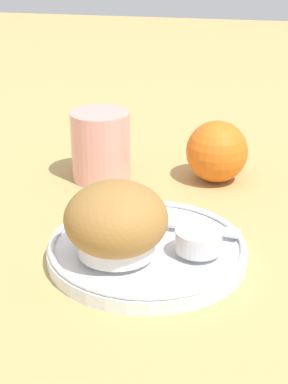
{
  "coord_description": "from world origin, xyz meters",
  "views": [
    {
      "loc": [
        0.12,
        -0.57,
        0.34
      ],
      "look_at": [
        0.0,
        0.04,
        0.06
      ],
      "focal_mm": 60.0,
      "sensor_mm": 36.0,
      "label": 1
    }
  ],
  "objects_px": {
    "muffin": "(116,222)",
    "juice_glass": "(101,146)",
    "butter_knife": "(153,220)",
    "orange_fruit": "(217,152)"
  },
  "relations": [
    {
      "from": "muffin",
      "to": "juice_glass",
      "type": "height_order",
      "value": "muffin"
    },
    {
      "from": "muffin",
      "to": "orange_fruit",
      "type": "relative_size",
      "value": 1.26
    },
    {
      "from": "orange_fruit",
      "to": "juice_glass",
      "type": "xyz_separation_m",
      "value": [
        -0.15,
        -0.02,
        0.01
      ]
    },
    {
      "from": "juice_glass",
      "to": "butter_knife",
      "type": "bearing_deg",
      "value": -57.65
    },
    {
      "from": "muffin",
      "to": "butter_knife",
      "type": "distance_m",
      "value": 0.08
    },
    {
      "from": "muffin",
      "to": "juice_glass",
      "type": "xyz_separation_m",
      "value": [
        -0.07,
        0.22,
        -0.01
      ]
    },
    {
      "from": "orange_fruit",
      "to": "juice_glass",
      "type": "relative_size",
      "value": 0.88
    },
    {
      "from": "muffin",
      "to": "butter_knife",
      "type": "xyz_separation_m",
      "value": [
        0.02,
        0.07,
        -0.03
      ]
    },
    {
      "from": "juice_glass",
      "to": "muffin",
      "type": "bearing_deg",
      "value": -72.21
    },
    {
      "from": "muffin",
      "to": "orange_fruit",
      "type": "height_order",
      "value": "muffin"
    }
  ]
}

